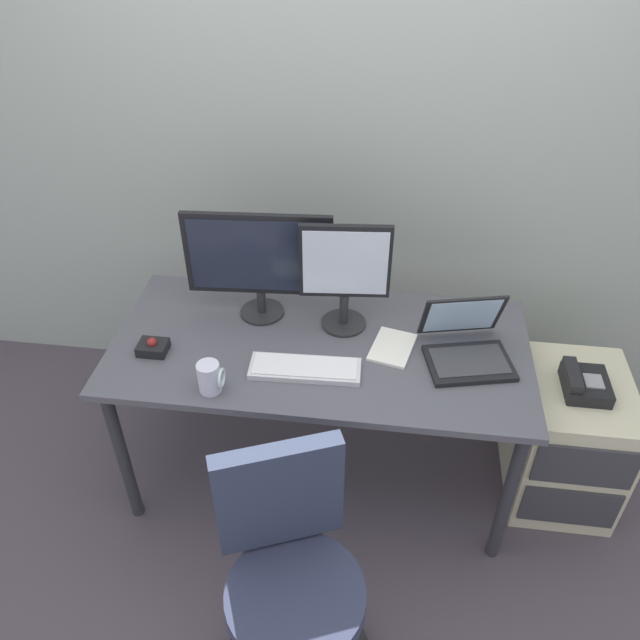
# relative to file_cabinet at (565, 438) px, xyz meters

# --- Properties ---
(ground_plane) EXTENTS (8.00, 8.00, 0.00)m
(ground_plane) POSITION_rel_file_cabinet_xyz_m (-1.04, -0.06, -0.30)
(ground_plane) COLOR #4B424C
(back_wall) EXTENTS (6.00, 0.10, 2.80)m
(back_wall) POSITION_rel_file_cabinet_xyz_m (-1.04, 0.68, 1.10)
(back_wall) COLOR #A3ACA1
(back_wall) RESTS_ON ground
(desk) EXTENTS (1.62, 0.78, 0.75)m
(desk) POSITION_rel_file_cabinet_xyz_m (-1.04, -0.06, 0.38)
(desk) COLOR #4E4E57
(desk) RESTS_ON ground
(file_cabinet) EXTENTS (0.42, 0.53, 0.60)m
(file_cabinet) POSITION_rel_file_cabinet_xyz_m (0.00, 0.00, 0.00)
(file_cabinet) COLOR beige
(file_cabinet) RESTS_ON ground
(desk_phone) EXTENTS (0.17, 0.20, 0.09)m
(desk_phone) POSITION_rel_file_cabinet_xyz_m (-0.01, -0.02, 0.33)
(desk_phone) COLOR black
(desk_phone) RESTS_ON file_cabinet
(office_chair) EXTENTS (0.53, 0.55, 0.92)m
(office_chair) POSITION_rel_file_cabinet_xyz_m (-1.03, -0.87, 0.12)
(office_chair) COLOR black
(office_chair) RESTS_ON ground
(monitor_main) EXTENTS (0.58, 0.18, 0.46)m
(monitor_main) POSITION_rel_file_cabinet_xyz_m (-1.30, 0.11, 0.72)
(monitor_main) COLOR #262628
(monitor_main) RESTS_ON desk
(monitor_side) EXTENTS (0.35, 0.18, 0.45)m
(monitor_side) POSITION_rel_file_cabinet_xyz_m (-0.96, 0.08, 0.71)
(monitor_side) COLOR #262628
(monitor_side) RESTS_ON desk
(keyboard) EXTENTS (0.42, 0.15, 0.03)m
(keyboard) POSITION_rel_file_cabinet_xyz_m (-1.08, -0.22, 0.47)
(keyboard) COLOR silver
(keyboard) RESTS_ON desk
(laptop) EXTENTS (0.37, 0.37, 0.23)m
(laptop) POSITION_rel_file_cabinet_xyz_m (-0.49, -0.05, 0.51)
(laptop) COLOR black
(laptop) RESTS_ON desk
(trackball_mouse) EXTENTS (0.11, 0.09, 0.07)m
(trackball_mouse) POSITION_rel_file_cabinet_xyz_m (-1.67, -0.18, 0.48)
(trackball_mouse) COLOR black
(trackball_mouse) RESTS_ON desk
(coffee_mug) EXTENTS (0.09, 0.08, 0.12)m
(coffee_mug) POSITION_rel_file_cabinet_xyz_m (-1.39, -0.36, 0.52)
(coffee_mug) COLOR silver
(coffee_mug) RESTS_ON desk
(paper_notepad) EXTENTS (0.19, 0.24, 0.01)m
(paper_notepad) POSITION_rel_file_cabinet_xyz_m (-0.76, -0.05, 0.46)
(paper_notepad) COLOR white
(paper_notepad) RESTS_ON desk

